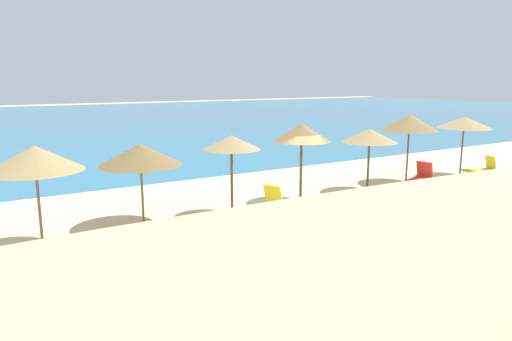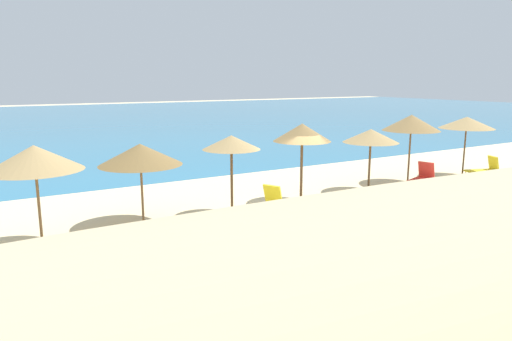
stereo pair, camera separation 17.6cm
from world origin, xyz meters
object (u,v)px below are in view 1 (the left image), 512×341
beach_ball (264,221)px  lounge_chair_0 (482,168)px  beach_umbrella_2 (140,155)px  beach_umbrella_1 (35,158)px  beach_umbrella_3 (231,143)px  beach_umbrella_4 (302,133)px  lounge_chair_2 (265,209)px  beach_umbrella_7 (464,122)px  lounge_chair_1 (419,177)px  beach_umbrella_6 (410,123)px  beach_umbrella_5 (370,136)px

beach_ball → lounge_chair_0: bearing=4.5°
beach_umbrella_2 → lounge_chair_0: bearing=-4.2°
beach_umbrella_1 → beach_umbrella_3: (5.95, 0.13, -0.02)m
beach_umbrella_4 → beach_umbrella_3: bearing=-176.7°
beach_ball → lounge_chair_2: bearing=50.3°
beach_umbrella_2 → beach_umbrella_7: (15.22, -0.47, 0.31)m
beach_umbrella_1 → beach_umbrella_4: 8.97m
beach_umbrella_2 → beach_umbrella_3: size_ratio=0.97×
beach_umbrella_3 → lounge_chair_2: (0.43, -1.45, -2.00)m
beach_umbrella_3 → lounge_chair_0: beach_umbrella_3 is taller
beach_umbrella_1 → beach_ball: 6.77m
beach_umbrella_2 → beach_umbrella_3: beach_umbrella_3 is taller
beach_umbrella_7 → lounge_chair_1: beach_umbrella_7 is taller
beach_umbrella_2 → beach_umbrella_4: bearing=-2.7°
beach_umbrella_3 → beach_umbrella_7: 12.29m
beach_umbrella_4 → lounge_chair_2: (-2.59, -1.62, -2.14)m
beach_umbrella_6 → lounge_chair_1: size_ratio=1.72×
beach_umbrella_2 → beach_umbrella_5: 9.26m
lounge_chair_2 → beach_umbrella_7: bearing=-109.3°
lounge_chair_0 → beach_umbrella_4: bearing=103.8°
beach_umbrella_5 → beach_ball: beach_umbrella_5 is taller
beach_umbrella_3 → beach_umbrella_7: (12.29, -0.01, 0.09)m
beach_umbrella_1 → lounge_chair_2: bearing=-11.7°
beach_umbrella_2 → lounge_chair_0: size_ratio=1.65×
beach_ball → beach_umbrella_3: bearing=97.4°
lounge_chair_0 → beach_ball: size_ratio=6.00×
beach_umbrella_2 → beach_ball: beach_umbrella_2 is taller
beach_umbrella_2 → beach_umbrella_3: 2.98m
beach_umbrella_4 → beach_umbrella_5: beach_umbrella_4 is taller
lounge_chair_2 → beach_umbrella_6: bearing=-104.5°
lounge_chair_2 → beach_umbrella_5: bearing=-102.1°
beach_umbrella_3 → lounge_chair_1: 8.74m
beach_umbrella_5 → beach_ball: size_ratio=9.71×
beach_umbrella_5 → lounge_chair_0: 6.89m
beach_umbrella_2 → beach_ball: (3.16, -2.16, -2.07)m
beach_umbrella_1 → beach_umbrella_7: beach_umbrella_7 is taller
beach_umbrella_1 → beach_ball: size_ratio=10.68×
beach_umbrella_5 → lounge_chair_1: (2.17, -0.81, -1.79)m
beach_umbrella_5 → beach_umbrella_6: size_ratio=0.85×
beach_umbrella_3 → beach_umbrella_4: (3.02, 0.18, 0.14)m
beach_umbrella_2 → beach_umbrella_7: beach_umbrella_7 is taller
beach_umbrella_2 → beach_umbrella_3: (2.94, -0.46, 0.22)m
lounge_chair_0 → beach_umbrella_7: bearing=61.3°
lounge_chair_1 → beach_umbrella_4: bearing=62.3°
beach_umbrella_2 → lounge_chair_0: 15.99m
beach_umbrella_6 → lounge_chair_0: (3.97, -1.00, -2.25)m
beach_umbrella_5 → beach_umbrella_3: bearing=-179.7°
beach_umbrella_6 → beach_ball: 9.29m
beach_umbrella_4 → beach_ball: beach_umbrella_4 is taller
beach_umbrella_1 → beach_umbrella_2: size_ratio=1.08×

